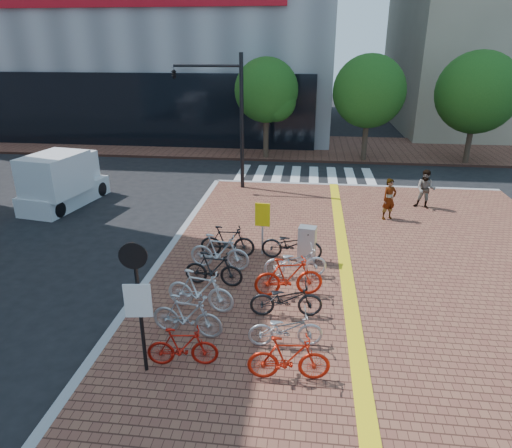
# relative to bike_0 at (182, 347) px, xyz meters

# --- Properties ---
(ground) EXTENTS (120.00, 120.00, 0.00)m
(ground) POSITION_rel_bike_0_xyz_m (1.87, 2.49, -0.62)
(ground) COLOR black
(ground) RESTS_ON ground
(kerb_north) EXTENTS (14.00, 0.25, 0.15)m
(kerb_north) POSITION_rel_bike_0_xyz_m (4.87, 14.49, -0.54)
(kerb_north) COLOR gray
(kerb_north) RESTS_ON ground
(far_sidewalk) EXTENTS (70.00, 8.00, 0.15)m
(far_sidewalk) POSITION_rel_bike_0_xyz_m (1.87, 23.49, -0.55)
(far_sidewalk) COLOR brown
(far_sidewalk) RESTS_ON ground
(crosswalk) EXTENTS (7.50, 4.00, 0.01)m
(crosswalk) POSITION_rel_bike_0_xyz_m (2.37, 16.49, -0.61)
(crosswalk) COLOR silver
(crosswalk) RESTS_ON ground
(street_trees) EXTENTS (16.20, 4.60, 6.35)m
(street_trees) POSITION_rel_bike_0_xyz_m (6.91, 19.94, 3.48)
(street_trees) COLOR #38281E
(street_trees) RESTS_ON far_sidewalk
(bike_0) EXTENTS (1.61, 0.63, 0.94)m
(bike_0) POSITION_rel_bike_0_xyz_m (0.00, 0.00, 0.00)
(bike_0) COLOR #AC150C
(bike_0) RESTS_ON sidewalk
(bike_1) EXTENTS (1.85, 0.76, 1.08)m
(bike_1) POSITION_rel_bike_0_xyz_m (-0.18, 1.10, 0.07)
(bike_1) COLOR #A2A2A7
(bike_1) RESTS_ON sidewalk
(bike_2) EXTENTS (1.96, 0.88, 1.13)m
(bike_2) POSITION_rel_bike_0_xyz_m (-0.14, 2.28, 0.10)
(bike_2) COLOR silver
(bike_2) RESTS_ON sidewalk
(bike_3) EXTENTS (1.77, 0.62, 1.05)m
(bike_3) POSITION_rel_bike_0_xyz_m (-0.06, 3.61, 0.05)
(bike_3) COLOR black
(bike_3) RESTS_ON sidewalk
(bike_4) EXTENTS (1.97, 0.77, 1.16)m
(bike_4) POSITION_rel_bike_0_xyz_m (-0.08, 4.66, 0.11)
(bike_4) COLOR silver
(bike_4) RESTS_ON sidewalk
(bike_5) EXTENTS (1.83, 0.61, 1.09)m
(bike_5) POSITION_rel_bike_0_xyz_m (0.01, 5.57, 0.07)
(bike_5) COLOR black
(bike_5) RESTS_ON sidewalk
(bike_6) EXTENTS (1.78, 0.64, 1.05)m
(bike_6) POSITION_rel_bike_0_xyz_m (2.33, -0.19, 0.05)
(bike_6) COLOR red
(bike_6) RESTS_ON sidewalk
(bike_7) EXTENTS (1.81, 0.83, 0.91)m
(bike_7) POSITION_rel_bike_0_xyz_m (2.19, 0.97, -0.01)
(bike_7) COLOR #A1A1A6
(bike_7) RESTS_ON sidewalk
(bike_8) EXTENTS (1.94, 0.85, 0.99)m
(bike_8) POSITION_rel_bike_0_xyz_m (2.14, 2.24, 0.02)
(bike_8) COLOR black
(bike_8) RESTS_ON sidewalk
(bike_9) EXTENTS (2.00, 0.94, 1.16)m
(bike_9) POSITION_rel_bike_0_xyz_m (2.15, 3.27, 0.11)
(bike_9) COLOR red
(bike_9) RESTS_ON sidewalk
(bike_10) EXTENTS (2.00, 1.03, 1.00)m
(bike_10) POSITION_rel_bike_0_xyz_m (2.29, 4.41, 0.03)
(bike_10) COLOR silver
(bike_10) RESTS_ON sidewalk
(bike_11) EXTENTS (2.02, 0.80, 1.04)m
(bike_11) POSITION_rel_bike_0_xyz_m (2.13, 5.63, 0.05)
(bike_11) COLOR black
(bike_11) RESTS_ON sidewalk
(pedestrian_a) EXTENTS (0.73, 0.65, 1.68)m
(pedestrian_a) POSITION_rel_bike_0_xyz_m (5.82, 9.81, 0.37)
(pedestrian_a) COLOR gray
(pedestrian_a) RESTS_ON sidewalk
(pedestrian_b) EXTENTS (0.99, 0.89, 1.68)m
(pedestrian_b) POSITION_rel_bike_0_xyz_m (7.57, 11.34, 0.37)
(pedestrian_b) COLOR #494E5D
(pedestrian_b) RESTS_ON sidewalk
(utility_box) EXTENTS (0.61, 0.49, 1.20)m
(utility_box) POSITION_rel_bike_0_xyz_m (2.62, 5.53, 0.13)
(utility_box) COLOR #B5B5BA
(utility_box) RESTS_ON sidewalk
(yellow_sign) EXTENTS (0.49, 0.13, 1.82)m
(yellow_sign) POSITION_rel_bike_0_xyz_m (1.14, 5.88, 0.79)
(yellow_sign) COLOR #B7B7BC
(yellow_sign) RESTS_ON sidewalk
(notice_sign) EXTENTS (0.57, 0.17, 3.06)m
(notice_sign) POSITION_rel_bike_0_xyz_m (-0.76, -0.30, 1.46)
(notice_sign) COLOR black
(notice_sign) RESTS_ON sidewalk
(traffic_light_pole) EXTENTS (3.37, 1.30, 6.27)m
(traffic_light_pole) POSITION_rel_bike_0_xyz_m (-2.10, 13.45, 3.86)
(traffic_light_pole) COLOR black
(traffic_light_pole) RESTS_ON sidewalk
(box_truck) EXTENTS (2.50, 4.47, 2.45)m
(box_truck) POSITION_rel_bike_0_xyz_m (-8.27, 10.32, 0.53)
(box_truck) COLOR silver
(box_truck) RESTS_ON ground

